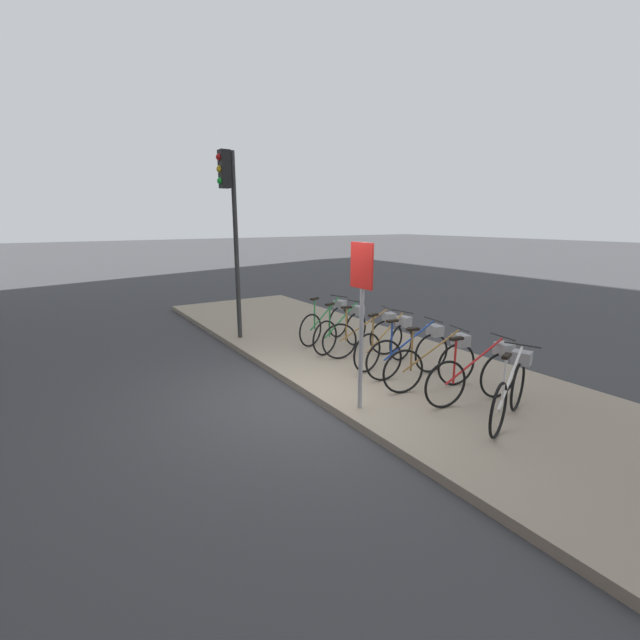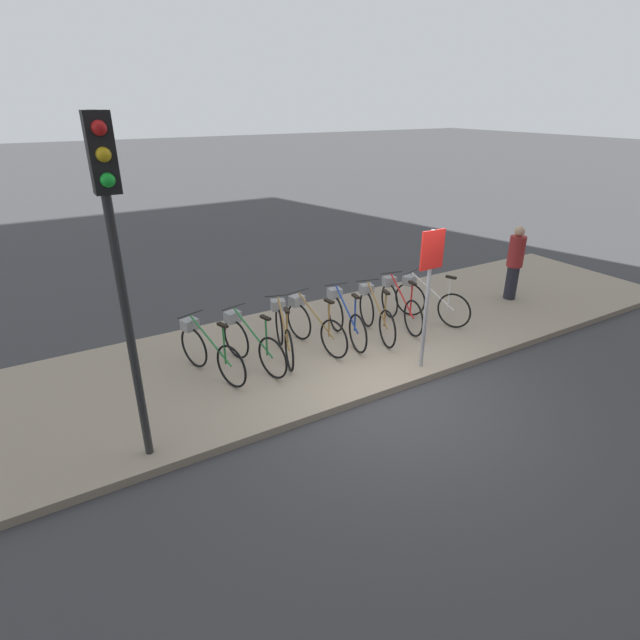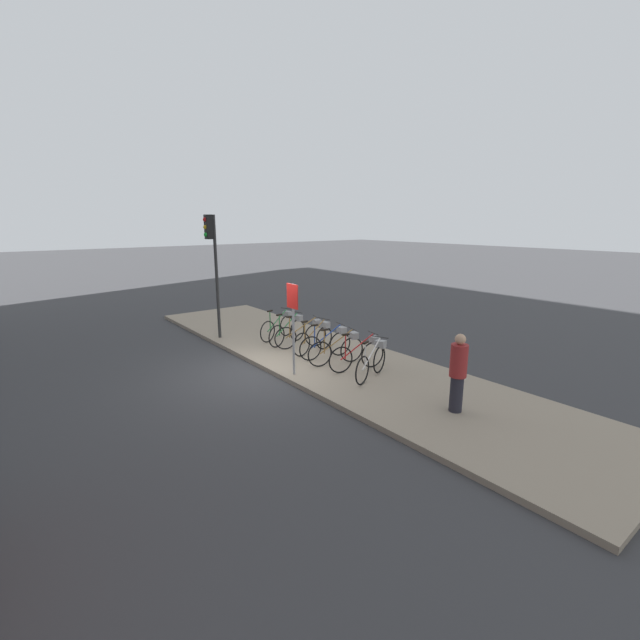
{
  "view_description": "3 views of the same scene",
  "coord_description": "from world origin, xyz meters",
  "px_view_note": "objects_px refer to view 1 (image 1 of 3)",
  "views": [
    {
      "loc": [
        5.23,
        -3.21,
        2.69
      ],
      "look_at": [
        -0.72,
        0.65,
        1.04
      ],
      "focal_mm": 24.0,
      "sensor_mm": 36.0,
      "label": 1
    },
    {
      "loc": [
        -4.33,
        -5.1,
        4.17
      ],
      "look_at": [
        -0.76,
        0.89,
        1.1
      ],
      "focal_mm": 28.0,
      "sensor_mm": 36.0,
      "label": 2
    },
    {
      "loc": [
        9.31,
        -5.46,
        3.89
      ],
      "look_at": [
        0.37,
        1.5,
        1.27
      ],
      "focal_mm": 24.0,
      "sensor_mm": 36.0,
      "label": 3
    }
  ],
  "objects_px": {
    "parked_bicycle_3": "(388,341)",
    "traffic_light": "(230,208)",
    "parked_bicycle_5": "(436,361)",
    "parked_bicycle_7": "(511,388)",
    "parked_bicycle_4": "(413,350)",
    "parked_bicycle_6": "(478,373)",
    "parked_bicycle_0": "(328,321)",
    "parked_bicycle_2": "(368,334)",
    "parked_bicycle_1": "(344,328)",
    "sign_post": "(362,298)"
  },
  "relations": [
    {
      "from": "traffic_light",
      "to": "parked_bicycle_6",
      "type": "bearing_deg",
      "value": 17.2
    },
    {
      "from": "parked_bicycle_1",
      "to": "sign_post",
      "type": "height_order",
      "value": "sign_post"
    },
    {
      "from": "parked_bicycle_5",
      "to": "parked_bicycle_7",
      "type": "height_order",
      "value": "same"
    },
    {
      "from": "parked_bicycle_1",
      "to": "parked_bicycle_5",
      "type": "relative_size",
      "value": 1.0
    },
    {
      "from": "parked_bicycle_0",
      "to": "parked_bicycle_3",
      "type": "distance_m",
      "value": 1.93
    },
    {
      "from": "parked_bicycle_3",
      "to": "sign_post",
      "type": "xyz_separation_m",
      "value": [
        1.18,
        -1.58,
        1.12
      ]
    },
    {
      "from": "parked_bicycle_6",
      "to": "parked_bicycle_7",
      "type": "distance_m",
      "value": 0.62
    },
    {
      "from": "parked_bicycle_4",
      "to": "parked_bicycle_6",
      "type": "xyz_separation_m",
      "value": [
        1.29,
        0.01,
        0.0
      ]
    },
    {
      "from": "parked_bicycle_0",
      "to": "traffic_light",
      "type": "xyz_separation_m",
      "value": [
        -1.32,
        -1.6,
        2.39
      ]
    },
    {
      "from": "parked_bicycle_1",
      "to": "traffic_light",
      "type": "bearing_deg",
      "value": -142.65
    },
    {
      "from": "traffic_light",
      "to": "parked_bicycle_3",
      "type": "bearing_deg",
      "value": 26.58
    },
    {
      "from": "parked_bicycle_4",
      "to": "parked_bicycle_6",
      "type": "bearing_deg",
      "value": 0.52
    },
    {
      "from": "parked_bicycle_2",
      "to": "parked_bicycle_3",
      "type": "distance_m",
      "value": 0.59
    },
    {
      "from": "parked_bicycle_7",
      "to": "sign_post",
      "type": "distance_m",
      "value": 2.27
    },
    {
      "from": "parked_bicycle_2",
      "to": "sign_post",
      "type": "xyz_separation_m",
      "value": [
        1.76,
        -1.58,
        1.12
      ]
    },
    {
      "from": "parked_bicycle_2",
      "to": "sign_post",
      "type": "bearing_deg",
      "value": -41.89
    },
    {
      "from": "parked_bicycle_6",
      "to": "sign_post",
      "type": "xyz_separation_m",
      "value": [
        -0.76,
        -1.56,
        1.12
      ]
    },
    {
      "from": "parked_bicycle_3",
      "to": "parked_bicycle_6",
      "type": "xyz_separation_m",
      "value": [
        1.94,
        -0.02,
        0.0
      ]
    },
    {
      "from": "parked_bicycle_6",
      "to": "parked_bicycle_7",
      "type": "height_order",
      "value": "same"
    },
    {
      "from": "parked_bicycle_3",
      "to": "parked_bicycle_4",
      "type": "bearing_deg",
      "value": -2.76
    },
    {
      "from": "parked_bicycle_2",
      "to": "parked_bicycle_7",
      "type": "relative_size",
      "value": 1.02
    },
    {
      "from": "parked_bicycle_6",
      "to": "parked_bicycle_4",
      "type": "bearing_deg",
      "value": -179.48
    },
    {
      "from": "parked_bicycle_7",
      "to": "sign_post",
      "type": "xyz_separation_m",
      "value": [
        -1.37,
        -1.42,
        1.12
      ]
    },
    {
      "from": "sign_post",
      "to": "parked_bicycle_4",
      "type": "bearing_deg",
      "value": 108.71
    },
    {
      "from": "parked_bicycle_3",
      "to": "parked_bicycle_7",
      "type": "relative_size",
      "value": 1.04
    },
    {
      "from": "parked_bicycle_0",
      "to": "parked_bicycle_4",
      "type": "distance_m",
      "value": 2.58
    },
    {
      "from": "parked_bicycle_1",
      "to": "parked_bicycle_6",
      "type": "bearing_deg",
      "value": 1.27
    },
    {
      "from": "parked_bicycle_2",
      "to": "parked_bicycle_3",
      "type": "xyz_separation_m",
      "value": [
        0.59,
        -0.0,
        0.0
      ]
    },
    {
      "from": "parked_bicycle_2",
      "to": "parked_bicycle_1",
      "type": "bearing_deg",
      "value": -172.11
    },
    {
      "from": "parked_bicycle_1",
      "to": "parked_bicycle_6",
      "type": "relative_size",
      "value": 0.99
    },
    {
      "from": "parked_bicycle_7",
      "to": "sign_post",
      "type": "relative_size",
      "value": 0.68
    },
    {
      "from": "parked_bicycle_2",
      "to": "traffic_light",
      "type": "relative_size",
      "value": 0.4
    },
    {
      "from": "parked_bicycle_5",
      "to": "traffic_light",
      "type": "xyz_separation_m",
      "value": [
        -4.5,
        -1.48,
        2.39
      ]
    },
    {
      "from": "parked_bicycle_3",
      "to": "parked_bicycle_6",
      "type": "bearing_deg",
      "value": -0.58
    },
    {
      "from": "parked_bicycle_5",
      "to": "parked_bicycle_2",
      "type": "bearing_deg",
      "value": 175.36
    },
    {
      "from": "parked_bicycle_0",
      "to": "parked_bicycle_6",
      "type": "distance_m",
      "value": 3.86
    },
    {
      "from": "parked_bicycle_6",
      "to": "sign_post",
      "type": "height_order",
      "value": "sign_post"
    },
    {
      "from": "parked_bicycle_6",
      "to": "traffic_light",
      "type": "relative_size",
      "value": 0.41
    },
    {
      "from": "parked_bicycle_3",
      "to": "parked_bicycle_7",
      "type": "xyz_separation_m",
      "value": [
        2.55,
        -0.16,
        0.0
      ]
    },
    {
      "from": "parked_bicycle_7",
      "to": "sign_post",
      "type": "height_order",
      "value": "sign_post"
    },
    {
      "from": "parked_bicycle_1",
      "to": "parked_bicycle_7",
      "type": "bearing_deg",
      "value": -1.05
    },
    {
      "from": "sign_post",
      "to": "parked_bicycle_1",
      "type": "bearing_deg",
      "value": 148.29
    },
    {
      "from": "parked_bicycle_6",
      "to": "parked_bicycle_0",
      "type": "bearing_deg",
      "value": -179.94
    },
    {
      "from": "parked_bicycle_2",
      "to": "parked_bicycle_6",
      "type": "xyz_separation_m",
      "value": [
        2.52,
        -0.02,
        0.0
      ]
    },
    {
      "from": "parked_bicycle_1",
      "to": "parked_bicycle_3",
      "type": "height_order",
      "value": "same"
    },
    {
      "from": "parked_bicycle_0",
      "to": "sign_post",
      "type": "xyz_separation_m",
      "value": [
        3.1,
        -1.56,
        1.12
      ]
    },
    {
      "from": "parked_bicycle_3",
      "to": "traffic_light",
      "type": "distance_m",
      "value": 4.35
    },
    {
      "from": "parked_bicycle_1",
      "to": "sign_post",
      "type": "relative_size",
      "value": 0.7
    },
    {
      "from": "parked_bicycle_2",
      "to": "parked_bicycle_7",
      "type": "bearing_deg",
      "value": -2.91
    },
    {
      "from": "parked_bicycle_0",
      "to": "parked_bicycle_6",
      "type": "xyz_separation_m",
      "value": [
        3.86,
        0.0,
        0.0
      ]
    }
  ]
}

